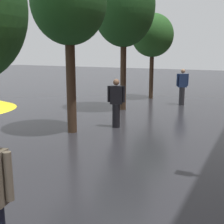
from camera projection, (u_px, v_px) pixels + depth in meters
name	position (u px, v px, depth m)	size (l,w,h in m)	color
street_tree_1	(69.00, 3.00, 8.45)	(2.25, 2.25, 5.26)	#473323
street_tree_2	(124.00, 6.00, 11.96)	(2.61, 2.61, 6.05)	#473323
street_tree_3	(152.00, 36.00, 15.22)	(2.22, 2.22, 4.50)	#473323
pedestrian_walking_midground	(182.00, 86.00, 13.80)	(0.50, 0.45, 1.73)	#2D2D33
pedestrian_walking_far	(116.00, 103.00, 9.68)	(0.56, 0.35, 1.64)	black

